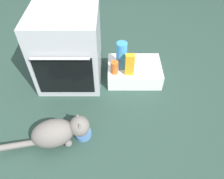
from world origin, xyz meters
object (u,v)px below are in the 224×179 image
Objects in this scene: water_bottle at (122,55)px; food_bowl at (84,133)px; juice_carton at (130,65)px; pantry_cabinet at (135,71)px; oven at (68,49)px; cat at (59,132)px; sauce_jar at (115,67)px.

food_bowl is at bearing -115.83° from water_bottle.
juice_carton is 0.14m from water_bottle.
pantry_cabinet is 3.91× the size of food_bowl.
oven is 0.85m from cat.
cat is 5.34× the size of sauce_jar.
sauce_jar is at bearing 66.10° from food_bowl.
juice_carton reaches higher than pantry_cabinet.
sauce_jar reaches higher than cat.
water_bottle reaches higher than juice_carton.
water_bottle reaches higher than pantry_cabinet.
sauce_jar reaches higher than food_bowl.
water_bottle is 0.14m from sauce_jar.
juice_carton is at bearing -117.99° from pantry_cabinet.
oven is 0.86m from food_bowl.
food_bowl is 0.23m from cat.
cat is (-0.00, -0.81, -0.26)m from oven.
oven reaches higher than cat.
pantry_cabinet is at bearing 34.12° from cat.
juice_carton reaches higher than food_bowl.
food_bowl is 0.49× the size of water_bottle.
food_bowl is 0.87m from water_bottle.
oven is at bearing 168.48° from juice_carton.
juice_carton is 0.80× the size of water_bottle.
water_bottle is (-0.08, 0.11, 0.03)m from juice_carton.
cat is at bearing -124.58° from sauce_jar.
sauce_jar is at bearing -152.33° from pantry_cabinet.
oven is 0.55m from water_bottle.
oven is at bearing -179.86° from pantry_cabinet.
oven is 0.76m from pantry_cabinet.
pantry_cabinet is 0.26m from juice_carton.
cat is 0.98m from water_bottle.
juice_carton is (-0.07, -0.13, 0.21)m from pantry_cabinet.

